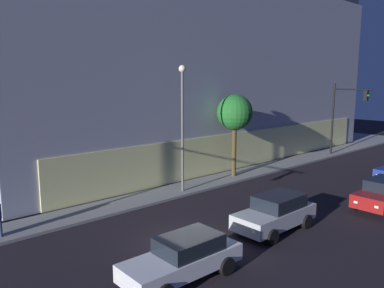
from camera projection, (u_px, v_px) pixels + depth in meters
The scene contains 8 objects.
ground_plane at pixel (189, 244), 16.80m from camera, with size 120.00×120.00×0.00m, color black.
modern_building at pixel (161, 63), 38.43m from camera, with size 37.99×23.30×17.75m.
traffic_light_far_corner at pixel (344, 109), 35.24m from camera, with size 0.46×3.71×6.67m.
street_lamp_sidewalk at pixel (182, 113), 23.59m from camera, with size 0.44×0.44×7.85m.
sidewalk_tree at pixel (235, 113), 27.51m from camera, with size 2.57×2.57×5.96m.
car_white at pixel (184, 257), 13.78m from camera, with size 4.62×2.03×1.54m.
car_silver at pixel (276, 212), 18.22m from camera, with size 4.44×2.04×1.70m.
car_red at pixel (384, 194), 21.31m from camera, with size 4.26×2.04×1.64m.
Camera 1 is at (-10.54, -11.85, 7.07)m, focal length 35.88 mm.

